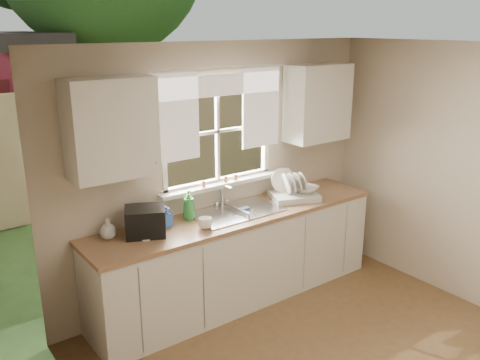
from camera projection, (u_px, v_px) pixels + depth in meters
room_walls at (391, 242)px, 3.42m from camera, size 3.62×4.02×2.50m
ceiling at (400, 49)px, 3.10m from camera, size 3.60×4.00×0.02m
window at (219, 148)px, 4.94m from camera, size 1.38×0.16×1.06m
curtains at (221, 103)px, 4.77m from camera, size 1.50×0.03×0.81m
base_cabinets at (238, 258)px, 5.00m from camera, size 3.00×0.62×0.87m
countertop at (238, 215)px, 4.87m from camera, size 3.04×0.65×0.04m
upper_cabinet_left at (111, 128)px, 4.04m from camera, size 0.70×0.33×0.80m
upper_cabinet_right at (318, 103)px, 5.35m from camera, size 0.70×0.33×0.80m
wall_outlet at (286, 174)px, 5.54m from camera, size 0.08×0.01×0.12m
sill_jars at (222, 180)px, 4.98m from camera, size 0.42×0.04×0.06m
sink at (236, 219)px, 4.91m from camera, size 0.88×0.52×0.40m
dish_rack at (294, 192)px, 5.24m from camera, size 0.57×0.50×0.31m
bowl at (306, 189)px, 5.27m from camera, size 0.32×0.32×0.06m
soap_bottle_a at (189, 205)px, 4.66m from camera, size 0.13×0.14×0.29m
soap_bottle_b at (167, 216)px, 4.52m from camera, size 0.09×0.09×0.18m
soap_bottle_c at (108, 228)px, 4.27m from camera, size 0.18×0.18×0.18m
saucer at (146, 237)px, 4.30m from camera, size 0.16×0.16×0.01m
cup at (205, 223)px, 4.48m from camera, size 0.15×0.15×0.10m
black_appliance at (145, 221)px, 4.33m from camera, size 0.42×0.40×0.24m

